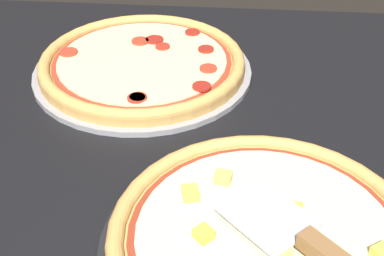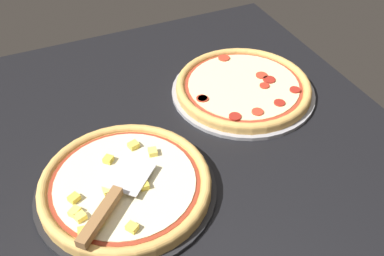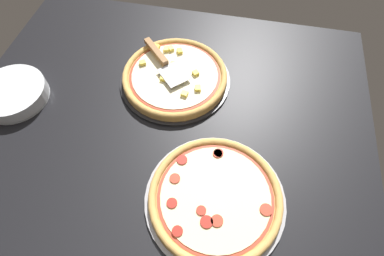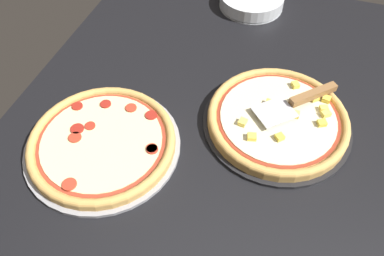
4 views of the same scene
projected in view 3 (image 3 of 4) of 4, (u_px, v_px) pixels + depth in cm
name	position (u px, v px, depth cm)	size (l,w,h in cm)	color
ground_plane	(165.00, 119.00, 103.02)	(138.59, 113.99, 3.60)	black
pizza_pan_front	(174.00, 80.00, 109.45)	(40.08, 40.08, 1.00)	black
pizza_front	(174.00, 76.00, 107.63)	(37.67, 37.67, 3.82)	tan
pizza_pan_back	(215.00, 199.00, 85.35)	(40.17, 40.17, 1.00)	#939399
pizza_back	(215.00, 197.00, 83.83)	(37.76, 37.76, 2.73)	tan
serving_spatula	(160.00, 57.00, 108.71)	(20.82, 21.24, 2.00)	#B7B7BC
plate_stack	(13.00, 93.00, 103.54)	(23.06, 23.06, 4.90)	silver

